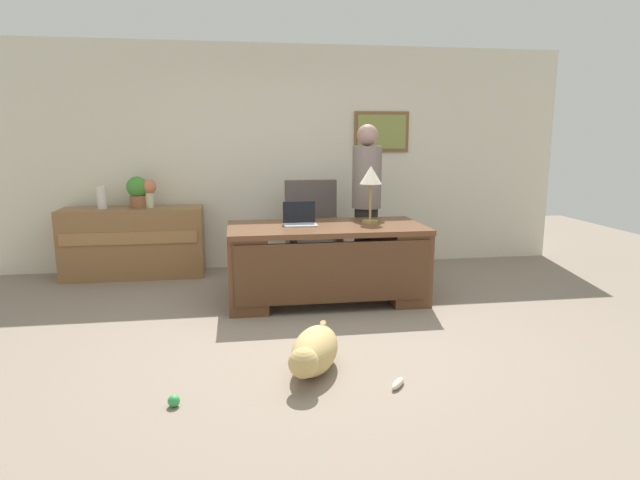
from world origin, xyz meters
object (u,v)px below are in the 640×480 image
at_px(armchair, 313,235).
at_px(vase_with_flowers, 149,190).
at_px(credenza, 134,242).
at_px(dog_toy_bone, 398,383).
at_px(desk_lamp, 371,179).
at_px(dog_toy_ball, 174,401).
at_px(desk, 327,260).
at_px(vase_empty, 102,197).
at_px(potted_plant, 138,191).
at_px(person_standing, 366,202).
at_px(laptop, 300,219).
at_px(dog_lying, 314,352).

bearing_deg(armchair, vase_with_flowers, 170.54).
bearing_deg(credenza, dog_toy_bone, -55.43).
height_order(desk_lamp, dog_toy_ball, desk_lamp).
distance_m(vase_with_flowers, dog_toy_ball, 3.44).
xyz_separation_m(armchair, desk_lamp, (0.47, -0.84, 0.71)).
height_order(credenza, desk_lamp, desk_lamp).
xyz_separation_m(desk, credenza, (-2.06, 1.28, -0.01)).
distance_m(armchair, vase_with_flowers, 1.95).
distance_m(credenza, dog_toy_ball, 3.36).
bearing_deg(vase_empty, vase_with_flowers, 0.00).
bearing_deg(potted_plant, vase_empty, 180.00).
relative_size(person_standing, laptop, 5.45).
bearing_deg(vase_empty, armchair, -7.41).
bearing_deg(vase_with_flowers, laptop, -36.78).
relative_size(credenza, person_standing, 0.91).
bearing_deg(dog_toy_ball, dog_lying, 20.44).
bearing_deg(desk_lamp, desk, -163.94).
bearing_deg(dog_toy_bone, desk_lamp, 81.26).
distance_m(vase_with_flowers, vase_empty, 0.53).
xyz_separation_m(armchair, dog_toy_ball, (-1.27, -2.94, -0.46)).
bearing_deg(dog_toy_ball, person_standing, 55.22).
distance_m(laptop, vase_empty, 2.44).
bearing_deg(person_standing, vase_with_flowers, 165.70).
bearing_deg(credenza, vase_empty, 179.76).
xyz_separation_m(desk, laptop, (-0.25, 0.09, 0.40)).
height_order(laptop, dog_toy_bone, laptop).
relative_size(armchair, potted_plant, 3.09).
height_order(laptop, vase_with_flowers, vase_with_flowers).
bearing_deg(vase_empty, desk, -28.43).
bearing_deg(desk_lamp, laptop, -176.39).
relative_size(person_standing, dog_lying, 2.34).
bearing_deg(credenza, dog_toy_ball, -76.34).
height_order(armchair, vase_with_flowers, vase_with_flowers).
xyz_separation_m(credenza, potted_plant, (0.08, 0.00, 0.60)).
bearing_deg(desk, potted_plant, 147.01).
xyz_separation_m(person_standing, laptop, (-0.81, -0.58, -0.09)).
relative_size(desk_lamp, dog_toy_ball, 7.67).
bearing_deg(desk_lamp, person_standing, 80.31).
xyz_separation_m(armchair, dog_toy_bone, (0.15, -2.90, -0.47)).
height_order(dog_lying, desk_lamp, desk_lamp).
bearing_deg(armchair, dog_toy_bone, -87.00).
height_order(dog_lying, vase_empty, vase_empty).
bearing_deg(dog_toy_bone, dog_lying, 149.83).
height_order(desk, vase_with_flowers, vase_with_flowers).
relative_size(dog_lying, vase_with_flowers, 2.29).
bearing_deg(dog_lying, vase_with_flowers, 117.13).
height_order(desk, laptop, laptop).
xyz_separation_m(desk, desk_lamp, (0.47, 0.13, 0.79)).
height_order(armchair, potted_plant, potted_plant).
xyz_separation_m(armchair, laptop, (-0.25, -0.89, 0.32)).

